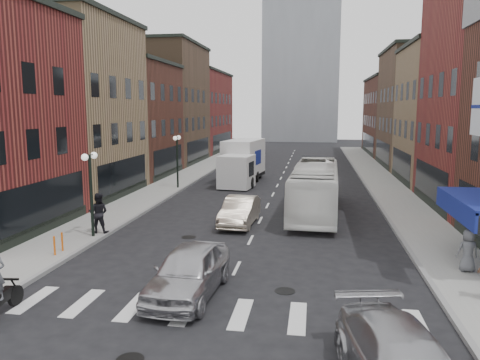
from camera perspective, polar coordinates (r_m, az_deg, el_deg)
name	(u,v)px	position (r m, az deg, el deg)	size (l,w,h in m)	color
ground	(232,277)	(17.51, -0.97, -11.79)	(160.00, 160.00, 0.00)	black
sidewalk_left	(179,180)	(40.27, -7.46, -0.03)	(3.00, 74.00, 0.15)	gray
sidewalk_right	(385,185)	(39.04, 17.23, -0.62)	(3.00, 74.00, 0.15)	gray
curb_left	(196,182)	(39.88, -5.39, -0.19)	(0.20, 74.00, 0.16)	gray
curb_right	(365,186)	(38.86, 15.04, -0.68)	(0.20, 74.00, 0.16)	gray
crosswalk_stripes	(215,312)	(14.79, -3.07, -15.79)	(12.00, 2.20, 0.01)	silver
bldg_left_mid_a	(53,108)	(35.05, -21.82, 8.12)	(10.30, 10.20, 12.30)	#937751
bldg_left_mid_b	(115,120)	(43.96, -15.05, 7.12)	(10.30, 10.20, 10.30)	#4C251B
bldg_left_far_a	(155,104)	(54.19, -10.33, 9.11)	(10.30, 12.20, 13.30)	brown
bldg_left_far_b	(188,112)	(67.56, -6.35, 8.23)	(10.30, 16.20, 11.30)	maroon
bldg_right_mid_b	(468,115)	(41.95, 26.07, 7.17)	(10.30, 10.20, 11.30)	#937751
bldg_right_far_a	(434,108)	(52.57, 22.62, 8.06)	(10.30, 12.20, 12.30)	brown
bldg_right_far_b	(408,116)	(66.28, 19.76, 7.34)	(10.30, 16.20, 10.30)	#4C251B
awning_blue	(474,201)	(19.92, 26.61, -2.36)	(1.80, 5.00, 0.78)	navy
distant_tower	(302,9)	(96.07, 7.62, 19.95)	(14.00, 14.00, 50.00)	#9399A0
streetlamp_near	(91,178)	(22.85, -17.76, 0.18)	(0.32, 1.22, 4.11)	black
streetlamp_far	(177,152)	(35.81, -7.67, 3.46)	(0.32, 1.22, 4.11)	black
bike_rack	(58,244)	(21.10, -21.26, -7.24)	(0.08, 0.68, 0.80)	#D8590C
box_truck	(242,162)	(38.59, 0.21, 2.16)	(3.15, 8.36, 3.53)	silver
transit_bus	(315,189)	(27.71, 9.14, -1.03)	(2.52, 10.77, 3.00)	white
sedan_left_near	(189,271)	(15.78, -6.26, -10.99)	(1.95, 4.85, 1.65)	silver
sedan_left_far	(240,211)	(24.94, -0.02, -3.80)	(1.56, 4.47, 1.47)	beige
ped_left_solo	(98,213)	(23.71, -16.88, -3.86)	(0.95, 0.55, 1.96)	black
ped_right_c	(468,251)	(19.36, 26.02, -7.74)	(0.78, 0.51, 1.59)	#5B5D62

